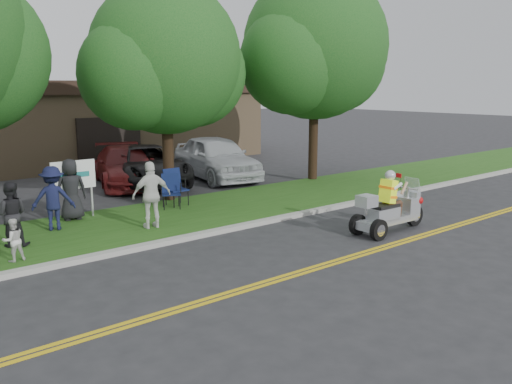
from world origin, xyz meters
TOP-DOWN VIEW (x-y plane):
  - ground at (0.00, 0.00)m, footprint 120.00×120.00m
  - centerline_near at (0.00, -0.58)m, footprint 60.00×0.10m
  - centerline_far at (0.00, -0.42)m, footprint 60.00×0.10m
  - curb at (0.00, 3.05)m, footprint 60.00×0.25m
  - grass_verge at (0.00, 5.20)m, footprint 60.00×4.00m
  - commercial_building at (2.00, 18.98)m, footprint 18.00×8.20m
  - tree_mid at (0.55, 7.23)m, footprint 5.88×4.80m
  - tree_right at (7.06, 7.03)m, footprint 6.86×5.60m
  - business_sign at (-2.90, 6.60)m, footprint 1.25×0.06m
  - trike_scooter at (3.04, 0.29)m, footprint 2.53×0.85m
  - lawn_chair_a at (-0.10, 6.09)m, footprint 0.74×0.75m
  - lawn_chair_b at (0.21, 6.37)m, footprint 0.60×0.62m
  - spectator_adult_mid at (-5.06, 4.91)m, footprint 0.92×0.85m
  - spectator_adult_right at (-1.72, 4.31)m, footprint 1.09×0.59m
  - spectator_chair_a at (-3.78, 5.77)m, footprint 1.24×1.00m
  - spectator_chair_b at (-3.02, 6.52)m, footprint 0.91×0.66m
  - child_right at (-5.37, 3.72)m, footprint 0.48×0.38m
  - parked_car_mid at (1.50, 10.57)m, footprint 3.74×5.87m
  - parked_car_right at (0.80, 10.98)m, footprint 3.57×5.49m
  - parked_car_far_right at (4.33, 9.91)m, footprint 3.08×5.57m

SIDE VIEW (x-z plane):
  - ground at x=0.00m, z-range 0.00..0.00m
  - centerline_near at x=0.00m, z-range 0.00..0.01m
  - centerline_far at x=0.00m, z-range 0.00..0.01m
  - grass_verge at x=0.00m, z-range 0.01..0.11m
  - curb at x=0.00m, z-range 0.00..0.12m
  - child_right at x=-5.37m, z-range 0.10..1.04m
  - trike_scooter at x=3.04m, z-range -0.25..1.41m
  - lawn_chair_a at x=-0.10m, z-range 0.17..1.21m
  - parked_car_right at x=0.80m, z-range 0.00..1.48m
  - lawn_chair_b at x=0.21m, z-range 0.18..1.31m
  - parked_car_mid at x=1.50m, z-range 0.00..1.51m
  - spectator_adult_mid at x=-5.06m, z-range 0.10..1.63m
  - parked_car_far_right at x=4.33m, z-range 0.00..1.79m
  - spectator_chair_a at x=-3.78m, z-range 0.10..1.77m
  - spectator_chair_b at x=-3.02m, z-range 0.10..1.82m
  - spectator_adult_right at x=-1.72m, z-range 0.10..1.87m
  - business_sign at x=-2.90m, z-range 0.38..2.13m
  - commercial_building at x=2.00m, z-range 0.01..4.01m
  - tree_mid at x=0.55m, z-range 0.91..7.96m
  - tree_right at x=7.06m, z-range 0.99..9.06m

